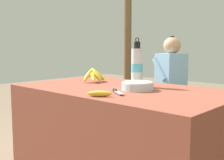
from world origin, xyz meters
The scene contains 9 objects.
market_counter centered at (0.00, 0.00, 0.35)m, with size 1.46×0.84×0.70m.
banana_bunch_ripe centered at (-0.37, 0.10, 0.75)m, with size 0.15×0.24×0.12m.
serving_bowl centered at (0.14, 0.00, 0.73)m, with size 0.20×0.20×0.06m.
water_bottle centered at (0.04, 0.12, 0.84)m, with size 0.08×0.08×0.34m.
loose_banana_front centered at (0.13, -0.34, 0.71)m, with size 0.13×0.11×0.03m.
knife centered at (0.11, -0.17, 0.71)m, with size 0.16×0.12×0.02m.
wooden_bench centered at (-0.22, 1.31, 0.36)m, with size 1.47×0.32×0.43m.
seated_vendor centered at (-0.43, 1.28, 0.63)m, with size 0.42×0.41×1.10m.
support_post_near centered at (-1.27, 1.59, 1.26)m, with size 0.10×0.10×2.52m.
Camera 1 is at (1.24, -1.42, 0.97)m, focal length 45.00 mm.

